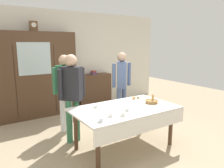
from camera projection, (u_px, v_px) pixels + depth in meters
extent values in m
plane|color=tan|center=(118.00, 143.00, 3.97)|extent=(12.00, 12.00, 0.00)
cube|color=silver|center=(64.00, 61.00, 5.88)|extent=(6.40, 0.10, 2.70)
cylinder|color=#4C3321|center=(98.00, 149.00, 3.01)|extent=(0.07, 0.07, 0.71)
cylinder|color=#4C3321|center=(171.00, 126.00, 3.83)|extent=(0.07, 0.07, 0.71)
cylinder|color=#4C3321|center=(76.00, 130.00, 3.64)|extent=(0.07, 0.07, 0.71)
cylinder|color=#4C3321|center=(142.00, 115.00, 4.46)|extent=(0.07, 0.07, 0.71)
cube|color=white|center=(125.00, 108.00, 3.66)|extent=(1.79, 1.05, 0.03)
cube|color=white|center=(145.00, 125.00, 3.26)|extent=(1.79, 0.01, 0.24)
cube|color=#4C3321|center=(34.00, 75.00, 5.21)|extent=(2.08, 0.45, 2.11)
cube|color=silver|center=(35.00, 59.00, 4.94)|extent=(0.75, 0.01, 0.76)
cube|color=black|center=(16.00, 83.00, 4.80)|extent=(0.01, 0.01, 1.69)
cube|color=black|center=(55.00, 79.00, 5.29)|extent=(0.01, 0.01, 1.69)
cube|color=brown|center=(33.00, 26.00, 5.03)|extent=(0.18, 0.10, 0.24)
cylinder|color=white|center=(34.00, 25.00, 4.98)|extent=(0.11, 0.01, 0.11)
cube|color=black|center=(34.00, 24.00, 4.97)|extent=(0.00, 0.00, 0.04)
cube|color=black|center=(35.00, 25.00, 4.98)|extent=(0.05, 0.00, 0.00)
cube|color=#4C3321|center=(94.00, 90.00, 6.28)|extent=(1.02, 0.35, 0.94)
cube|color=#664C7A|center=(94.00, 74.00, 6.19)|extent=(0.15, 0.18, 0.04)
cube|color=#664C7A|center=(94.00, 73.00, 6.18)|extent=(0.11, 0.16, 0.03)
cube|color=#99332D|center=(94.00, 72.00, 6.18)|extent=(0.13, 0.19, 0.04)
cylinder|color=white|center=(111.00, 116.00, 3.20)|extent=(0.13, 0.13, 0.01)
cylinder|color=white|center=(111.00, 115.00, 3.19)|extent=(0.08, 0.08, 0.05)
torus|color=white|center=(113.00, 114.00, 3.21)|extent=(0.04, 0.01, 0.04)
cylinder|color=#47230F|center=(111.00, 113.00, 3.19)|extent=(0.06, 0.06, 0.01)
cylinder|color=silver|center=(127.00, 111.00, 3.46)|extent=(0.13, 0.13, 0.01)
cylinder|color=silver|center=(127.00, 109.00, 3.46)|extent=(0.08, 0.08, 0.05)
torus|color=silver|center=(129.00, 108.00, 3.48)|extent=(0.04, 0.01, 0.04)
cylinder|color=#47230F|center=(127.00, 108.00, 3.45)|extent=(0.06, 0.06, 0.01)
cylinder|color=white|center=(96.00, 107.00, 3.66)|extent=(0.13, 0.13, 0.01)
cylinder|color=white|center=(96.00, 105.00, 3.66)|extent=(0.08, 0.08, 0.05)
torus|color=white|center=(98.00, 105.00, 3.67)|extent=(0.04, 0.01, 0.04)
cylinder|color=#47230F|center=(96.00, 104.00, 3.65)|extent=(0.06, 0.06, 0.01)
cylinder|color=white|center=(101.00, 122.00, 2.99)|extent=(0.13, 0.13, 0.01)
cylinder|color=white|center=(101.00, 119.00, 2.98)|extent=(0.08, 0.08, 0.05)
torus|color=white|center=(103.00, 119.00, 3.00)|extent=(0.04, 0.01, 0.04)
cylinder|color=#47230F|center=(101.00, 118.00, 2.98)|extent=(0.06, 0.06, 0.01)
cylinder|color=white|center=(123.00, 116.00, 3.23)|extent=(0.13, 0.13, 0.01)
cylinder|color=white|center=(123.00, 114.00, 3.23)|extent=(0.08, 0.08, 0.05)
torus|color=white|center=(125.00, 113.00, 3.25)|extent=(0.04, 0.01, 0.04)
cylinder|color=#9E7542|center=(152.00, 102.00, 3.92)|extent=(0.22, 0.22, 0.05)
torus|color=#9E7542|center=(152.00, 100.00, 3.92)|extent=(0.24, 0.24, 0.02)
cylinder|color=tan|center=(153.00, 98.00, 3.91)|extent=(0.03, 0.04, 0.12)
cylinder|color=tan|center=(153.00, 98.00, 3.93)|extent=(0.02, 0.03, 0.12)
cylinder|color=tan|center=(152.00, 98.00, 3.94)|extent=(0.04, 0.04, 0.12)
cylinder|color=white|center=(136.00, 99.00, 4.18)|extent=(0.28, 0.28, 0.01)
ellipsoid|color=#BC7F3D|center=(138.00, 97.00, 4.22)|extent=(0.07, 0.05, 0.04)
ellipsoid|color=#BC7F3D|center=(134.00, 97.00, 4.22)|extent=(0.07, 0.05, 0.04)
ellipsoid|color=#BC7F3D|center=(134.00, 98.00, 4.15)|extent=(0.07, 0.05, 0.04)
cube|color=silver|center=(98.00, 116.00, 3.21)|extent=(0.10, 0.01, 0.00)
ellipsoid|color=silver|center=(101.00, 116.00, 3.24)|extent=(0.03, 0.02, 0.01)
cube|color=silver|center=(113.00, 103.00, 3.94)|extent=(0.10, 0.01, 0.00)
ellipsoid|color=silver|center=(116.00, 102.00, 3.97)|extent=(0.03, 0.02, 0.01)
cylinder|color=#33704C|center=(69.00, 122.00, 3.91)|extent=(0.11, 0.11, 0.81)
cylinder|color=#33704C|center=(77.00, 120.00, 3.99)|extent=(0.11, 0.11, 0.81)
cube|color=#232328|center=(72.00, 84.00, 3.81)|extent=(0.39, 0.40, 0.61)
sphere|color=tan|center=(71.00, 61.00, 3.73)|extent=(0.22, 0.22, 0.22)
cylinder|color=#232328|center=(60.00, 85.00, 3.69)|extent=(0.08, 0.08, 0.55)
cylinder|color=#232328|center=(83.00, 82.00, 3.93)|extent=(0.08, 0.08, 0.55)
cylinder|color=slate|center=(119.00, 104.00, 5.03)|extent=(0.11, 0.11, 0.81)
cylinder|color=slate|center=(124.00, 103.00, 5.11)|extent=(0.11, 0.11, 0.81)
cube|color=slate|center=(122.00, 75.00, 4.94)|extent=(0.37, 0.41, 0.60)
sphere|color=tan|center=(122.00, 57.00, 4.86)|extent=(0.22, 0.22, 0.22)
cylinder|color=slate|center=(114.00, 76.00, 4.82)|extent=(0.08, 0.08, 0.54)
cylinder|color=slate|center=(129.00, 74.00, 5.05)|extent=(0.08, 0.08, 0.54)
cylinder|color=silver|center=(63.00, 113.00, 4.40)|extent=(0.11, 0.11, 0.80)
cylinder|color=silver|center=(70.00, 112.00, 4.48)|extent=(0.11, 0.11, 0.80)
cube|color=#33704C|center=(65.00, 80.00, 4.31)|extent=(0.33, 0.41, 0.60)
sphere|color=tan|center=(64.00, 60.00, 4.23)|extent=(0.22, 0.22, 0.22)
cylinder|color=#33704C|center=(54.00, 81.00, 4.19)|extent=(0.08, 0.08, 0.54)
cylinder|color=#33704C|center=(75.00, 79.00, 4.43)|extent=(0.08, 0.08, 0.54)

